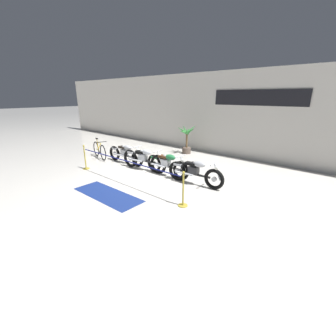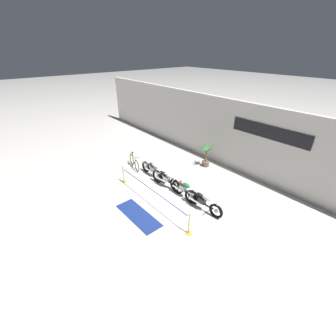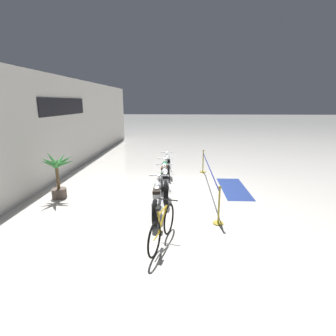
# 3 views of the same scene
# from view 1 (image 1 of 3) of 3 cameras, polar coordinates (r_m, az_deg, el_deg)

# --- Properties ---
(ground_plane) EXTENTS (120.00, 120.00, 0.00)m
(ground_plane) POSITION_cam_1_polar(r_m,az_deg,el_deg) (8.92, -5.72, -2.01)
(ground_plane) COLOR silver
(back_wall) EXTENTS (28.00, 0.29, 4.20)m
(back_wall) POSITION_cam_1_polar(r_m,az_deg,el_deg) (12.50, 11.67, 13.34)
(back_wall) COLOR silver
(back_wall) RESTS_ON ground
(motorcycle_silver_0) EXTENTS (2.31, 0.62, 0.93)m
(motorcycle_silver_0) POSITION_cam_1_polar(r_m,az_deg,el_deg) (10.60, -10.76, 3.56)
(motorcycle_silver_0) COLOR black
(motorcycle_silver_0) RESTS_ON ground
(motorcycle_silver_1) EXTENTS (2.32, 0.62, 0.97)m
(motorcycle_silver_1) POSITION_cam_1_polar(r_m,az_deg,el_deg) (9.49, -6.15, 2.25)
(motorcycle_silver_1) COLOR black
(motorcycle_silver_1) RESTS_ON ground
(motorcycle_green_2) EXTENTS (2.14, 0.62, 0.94)m
(motorcycle_green_2) POSITION_cam_1_polar(r_m,az_deg,el_deg) (8.75, -0.26, 0.95)
(motorcycle_green_2) COLOR black
(motorcycle_green_2) RESTS_ON ground
(motorcycle_silver_3) EXTENTS (2.22, 0.62, 0.94)m
(motorcycle_silver_3) POSITION_cam_1_polar(r_m,az_deg,el_deg) (7.94, 6.85, -1.05)
(motorcycle_silver_3) COLOR black
(motorcycle_silver_3) RESTS_ON ground
(bicycle) EXTENTS (1.74, 0.59, 0.99)m
(bicycle) POSITION_cam_1_polar(r_m,az_deg,el_deg) (11.84, -17.03, 4.34)
(bicycle) COLOR black
(bicycle) RESTS_ON ground
(potted_palm_left_of_row) EXTENTS (1.09, 1.09, 1.60)m
(potted_palm_left_of_row) POSITION_cam_1_polar(r_m,az_deg,el_deg) (12.23, 4.74, 7.45)
(potted_palm_left_of_row) COLOR brown
(potted_palm_left_of_row) RESTS_ON ground
(stanchion_far_left) EXTENTS (5.27, 0.28, 1.05)m
(stanchion_far_left) POSITION_cam_1_polar(r_m,az_deg,el_deg) (8.92, -15.65, 1.84)
(stanchion_far_left) COLOR gold
(stanchion_far_left) RESTS_ON ground
(stanchion_mid_left) EXTENTS (0.28, 0.28, 1.05)m
(stanchion_mid_left) POSITION_cam_1_polar(r_m,az_deg,el_deg) (6.42, 3.85, -6.71)
(stanchion_mid_left) COLOR gold
(stanchion_mid_left) RESTS_ON ground
(floor_banner) EXTENTS (2.60, 0.95, 0.01)m
(floor_banner) POSITION_cam_1_polar(r_m,az_deg,el_deg) (7.50, -15.13, -6.54)
(floor_banner) COLOR navy
(floor_banner) RESTS_ON ground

